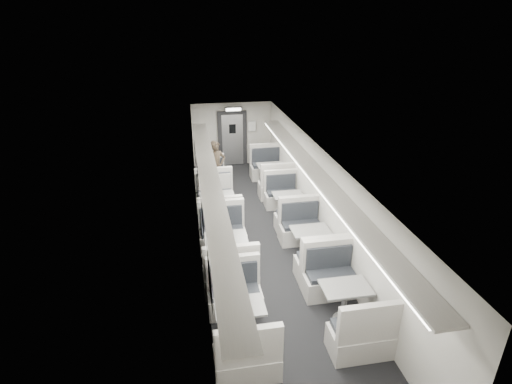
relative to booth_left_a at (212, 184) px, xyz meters
name	(u,v)px	position (x,y,z in m)	size (l,w,h in m)	color
room	(262,200)	(1.00, -3.26, 0.84)	(3.24, 12.24, 2.64)	black
booth_left_a	(212,184)	(0.00, 0.00, 0.00)	(0.98, 1.99, 1.06)	beige
booth_left_b	(217,208)	(0.00, -1.87, 0.05)	(1.12, 2.28, 1.22)	beige
booth_left_c	(226,252)	(0.00, -4.22, 0.06)	(1.14, 2.31, 1.23)	beige
booth_left_d	(240,322)	(0.00, -6.48, 0.03)	(1.05, 2.13, 1.14)	beige
booth_right_a	(271,176)	(2.00, 0.25, 0.05)	(1.12, 2.27, 1.22)	beige
booth_right_b	(288,206)	(2.00, -2.01, 0.01)	(1.02, 2.07, 1.11)	beige
booth_right_c	(310,243)	(2.00, -4.15, 0.04)	(1.08, 2.18, 1.17)	beige
booth_right_d	(344,303)	(2.00, -6.33, 0.04)	(1.09, 2.21, 1.18)	beige
passenger	(216,167)	(0.17, 0.18, 0.51)	(0.63, 0.41, 1.73)	black
window_a	(195,154)	(-0.49, 0.14, 0.99)	(0.02, 1.18, 0.84)	black
window_b	(198,180)	(-0.49, -2.06, 0.99)	(0.02, 1.18, 0.84)	black
window_c	(203,218)	(-0.49, -4.26, 0.99)	(0.02, 1.18, 0.84)	black
window_d	(210,279)	(-0.49, -6.46, 0.99)	(0.02, 1.18, 0.84)	black
luggage_rack_left	(210,181)	(-0.24, -3.56, 1.56)	(0.46, 10.40, 0.09)	beige
luggage_rack_right	(316,174)	(2.24, -3.56, 1.56)	(0.46, 10.40, 0.09)	beige
vestibule_door	(233,139)	(1.00, 2.68, 0.68)	(1.10, 0.13, 2.10)	black
exit_sign	(233,109)	(1.00, 2.19, 1.92)	(0.62, 0.12, 0.16)	black
wall_notice	(252,126)	(1.75, 2.66, 1.14)	(0.32, 0.02, 0.40)	silver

